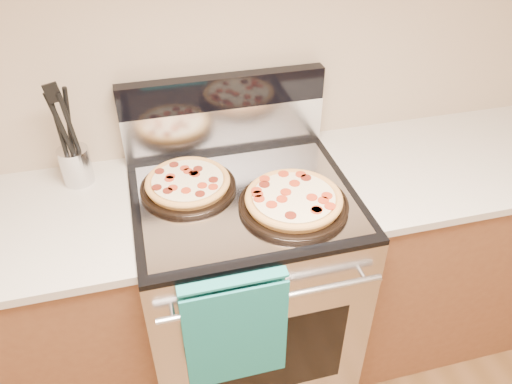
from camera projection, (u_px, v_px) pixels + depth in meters
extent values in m
plane|color=tan|center=(218.00, 36.00, 1.72)|extent=(4.00, 0.00, 4.00)
cube|color=#B7B7BC|center=(245.00, 287.00, 2.00)|extent=(0.76, 0.68, 0.90)
cube|color=black|center=(268.00, 358.00, 1.74)|extent=(0.56, 0.01, 0.40)
cube|color=black|center=(244.00, 196.00, 1.72)|extent=(0.76, 0.68, 0.02)
cube|color=silver|center=(224.00, 128.00, 1.90)|extent=(0.76, 0.06, 0.18)
cube|color=black|center=(223.00, 91.00, 1.81)|extent=(0.76, 0.06, 0.12)
cylinder|color=silver|center=(273.00, 299.00, 1.49)|extent=(0.70, 0.03, 0.03)
cube|color=gray|center=(246.00, 199.00, 1.69)|extent=(0.70, 0.55, 0.01)
cube|color=brown|center=(13.00, 328.00, 1.85)|extent=(1.00, 0.62, 0.88)
cube|color=brown|center=(437.00, 246.00, 2.20)|extent=(1.00, 0.62, 0.88)
cube|color=#B7B1A4|center=(463.00, 160.00, 1.93)|extent=(1.02, 0.64, 0.03)
cylinder|color=silver|center=(76.00, 165.00, 1.75)|extent=(0.13, 0.13, 0.13)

